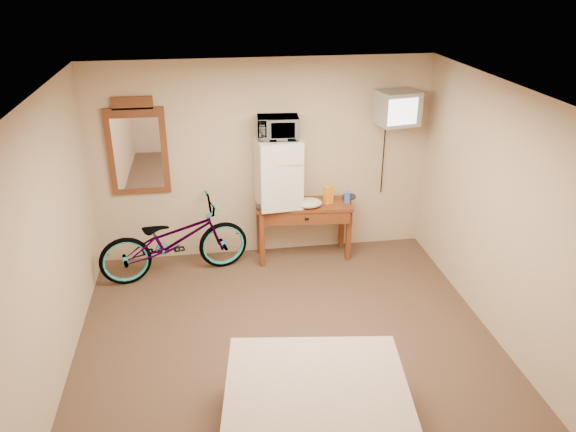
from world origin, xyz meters
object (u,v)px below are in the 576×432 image
object	(u,v)px
crt_television	(397,108)
bicycle	(174,240)
microwave	(278,128)
wall_mirror	(137,148)
blue_cup	(347,197)
mini_fridge	(278,172)
desk	(304,214)

from	to	relation	value
crt_television	bicycle	distance (m)	3.09
microwave	wall_mirror	xyz separation A→B (m)	(-1.66, 0.22, -0.24)
blue_cup	bicycle	distance (m)	2.18
bicycle	microwave	bearing A→B (deg)	-92.07
microwave	blue_cup	world-z (taller)	microwave
mini_fridge	wall_mirror	size ratio (longest dim) A/B	0.71
desk	microwave	size ratio (longest dim) A/B	2.58
mini_fridge	desk	bearing A→B (deg)	-7.84
bicycle	desk	bearing A→B (deg)	-95.58
blue_cup	wall_mirror	xyz separation A→B (m)	(-2.51, 0.29, 0.67)
mini_fridge	blue_cup	size ratio (longest dim) A/B	6.16
desk	wall_mirror	size ratio (longest dim) A/B	1.04
desk	blue_cup	xyz separation A→B (m)	(0.54, -0.03, 0.20)
wall_mirror	mini_fridge	bearing A→B (deg)	-7.74
microwave	crt_television	size ratio (longest dim) A/B	0.79
crt_television	blue_cup	bearing A→B (deg)	-175.62
microwave	crt_television	distance (m)	1.44
mini_fridge	bicycle	xyz separation A→B (m)	(-1.29, -0.23, -0.70)
microwave	blue_cup	bearing A→B (deg)	-0.20
microwave	bicycle	bearing A→B (deg)	-165.36
wall_mirror	bicycle	distance (m)	1.17
wall_mirror	desk	bearing A→B (deg)	-7.76
desk	mini_fridge	distance (m)	0.64
crt_television	wall_mirror	xyz separation A→B (m)	(-3.09, 0.25, -0.43)
blue_cup	bicycle	xyz separation A→B (m)	(-2.15, -0.16, -0.35)
mini_fridge	crt_television	distance (m)	1.61
desk	wall_mirror	world-z (taller)	wall_mirror
blue_cup	bicycle	bearing A→B (deg)	-175.69
microwave	bicycle	xyz separation A→B (m)	(-1.29, -0.23, -1.26)
desk	bicycle	bearing A→B (deg)	-173.32
microwave	desk	bearing A→B (deg)	-3.41
blue_cup	desk	bearing A→B (deg)	177.24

